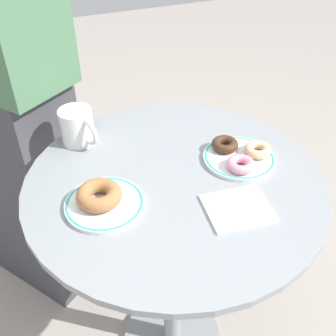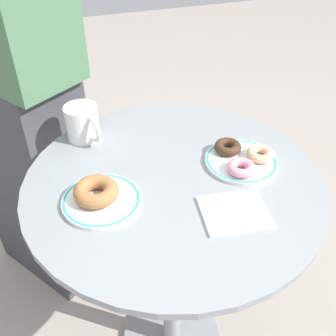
% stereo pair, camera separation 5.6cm
% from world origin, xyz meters
% --- Properties ---
extents(cafe_table, '(0.70, 0.70, 0.73)m').
position_xyz_m(cafe_table, '(0.00, 0.00, 0.53)').
color(cafe_table, gray).
rests_on(cafe_table, ground).
extents(plate_left, '(0.17, 0.17, 0.01)m').
position_xyz_m(plate_left, '(-0.18, -0.03, 0.74)').
color(plate_left, white).
rests_on(plate_left, cafe_table).
extents(plate_right, '(0.18, 0.18, 0.01)m').
position_xyz_m(plate_right, '(0.18, 0.01, 0.74)').
color(plate_right, white).
rests_on(plate_right, cafe_table).
extents(donut_cinnamon, '(0.10, 0.10, 0.03)m').
position_xyz_m(donut_cinnamon, '(-0.18, -0.02, 0.76)').
color(donut_cinnamon, '#A36B3D').
rests_on(donut_cinnamon, plate_left).
extents(donut_glazed, '(0.09, 0.09, 0.02)m').
position_xyz_m(donut_glazed, '(0.22, 0.00, 0.76)').
color(donut_glazed, '#E0B789').
rests_on(donut_glazed, plate_right).
extents(donut_chocolate, '(0.09, 0.09, 0.02)m').
position_xyz_m(donut_chocolate, '(0.16, 0.05, 0.76)').
color(donut_chocolate, '#422819').
rests_on(donut_chocolate, plate_right).
extents(donut_pink_frosted, '(0.09, 0.09, 0.02)m').
position_xyz_m(donut_pink_frosted, '(0.15, -0.04, 0.76)').
color(donut_pink_frosted, pink).
rests_on(donut_pink_frosted, plate_right).
extents(paper_napkin, '(0.15, 0.13, 0.01)m').
position_xyz_m(paper_napkin, '(0.09, -0.15, 0.74)').
color(paper_napkin, white).
rests_on(paper_napkin, cafe_table).
extents(coffee_mug, '(0.09, 0.12, 0.09)m').
position_xyz_m(coffee_mug, '(-0.17, 0.23, 0.78)').
color(coffee_mug, white).
rests_on(coffee_mug, cafe_table).
extents(person_figure, '(0.45, 0.50, 1.60)m').
position_xyz_m(person_figure, '(-0.35, 0.48, 0.78)').
color(person_figure, '#3D3D42').
rests_on(person_figure, ground).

